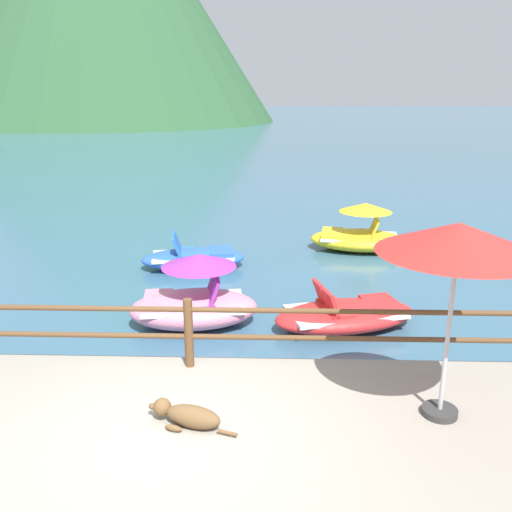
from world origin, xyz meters
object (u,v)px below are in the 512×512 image
Objects in this scene: dog_resting at (187,415)px; pedal_boat_2 at (359,234)px; pedal_boat_3 at (194,301)px; beach_umbrella at (458,241)px; pedal_boat_4 at (194,258)px; pedal_boat_0 at (346,315)px.

pedal_boat_2 is at bearing 69.68° from dog_resting.
dog_resting is at bearing -83.10° from pedal_boat_3.
pedal_boat_4 is (-3.72, 6.50, -2.21)m from beach_umbrella.
pedal_boat_2 reaches higher than pedal_boat_0.
dog_resting is 6.85m from pedal_boat_4.
pedal_boat_3 is at bearing -126.38° from pedal_boat_2.
beach_umbrella is 5.06m from pedal_boat_3.
pedal_boat_2 is 1.10× the size of pedal_boat_3.
pedal_boat_2 is at bearing 53.62° from pedal_boat_3.
dog_resting is 0.38× the size of pedal_boat_0.
beach_umbrella is 2.17× the size of dog_resting.
pedal_boat_0 is (2.19, 3.56, -0.28)m from dog_resting.
pedal_boat_3 is (-2.62, 0.04, 0.21)m from pedal_boat_0.
pedal_boat_0 is 1.04× the size of pedal_boat_2.
beach_umbrella is 0.82× the size of pedal_boat_0.
pedal_boat_3 is at bearing 179.09° from pedal_boat_0.
pedal_boat_4 is (-0.90, 6.79, -0.28)m from dog_resting.
beach_umbrella is 4.00m from pedal_boat_0.
pedal_boat_2 is at bearing 22.23° from pedal_boat_4.
pedal_boat_0 is at bearing -46.35° from pedal_boat_4.
beach_umbrella reaches higher than pedal_boat_2.
pedal_boat_2 is (3.12, 8.43, -0.11)m from dog_resting.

